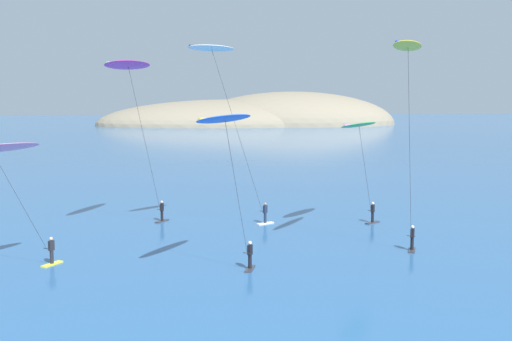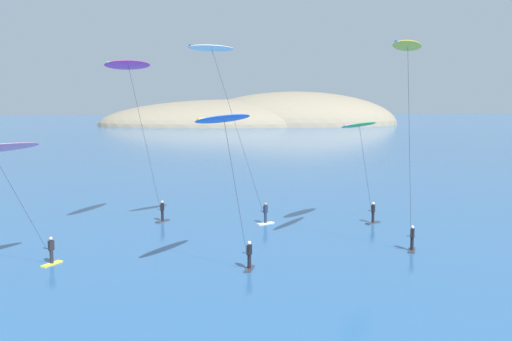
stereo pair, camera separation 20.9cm
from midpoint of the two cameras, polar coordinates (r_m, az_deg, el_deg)
headland_island at (r=213.29m, az=0.90°, el=4.09°), size 99.29×43.69×21.92m
kitesurfer_magenta at (r=47.34m, az=-10.94°, el=8.29°), size 4.41×8.74×12.70m
kitesurfer_white at (r=46.32m, az=-3.24°, el=9.05°), size 7.04×6.60×13.74m
kitesurfer_green at (r=48.96m, az=9.39°, el=3.37°), size 4.80×5.36×8.26m
kitesurfer_blue at (r=34.56m, az=-2.47°, el=3.45°), size 4.00×5.92×9.29m
kitesurfer_yellow at (r=40.37m, az=13.53°, el=9.11°), size 4.03×5.66×13.48m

